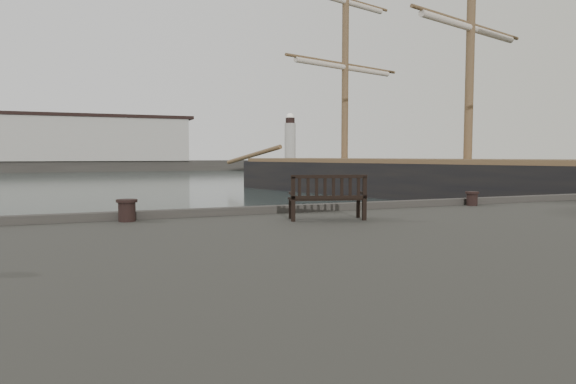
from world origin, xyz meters
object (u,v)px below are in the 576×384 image
at_px(bollard_left, 127,210).
at_px(bench, 327,206).
at_px(tall_ship_main, 467,188).
at_px(bollard_right, 472,199).

bearing_deg(bollard_left, bench, -17.99).
relative_size(bench, tall_ship_main, 0.04).
bearing_deg(tall_ship_main, bollard_right, -149.26).
relative_size(bollard_left, bollard_right, 1.20).
distance_m(bollard_left, bollard_right, 9.45).
bearing_deg(tall_ship_main, bench, -156.13).
bearing_deg(bollard_right, bollard_left, 180.00).
relative_size(bench, bollard_right, 4.45).
height_order(bollard_left, tall_ship_main, tall_ship_main).
relative_size(bench, bollard_left, 3.72).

